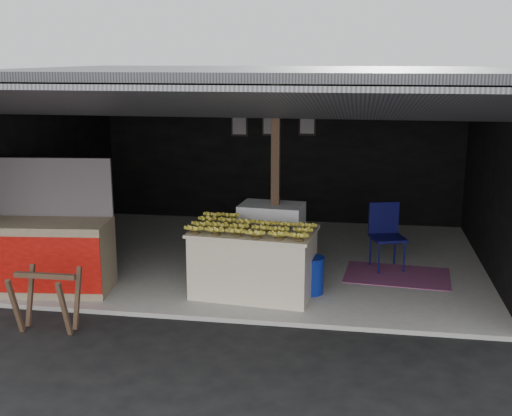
% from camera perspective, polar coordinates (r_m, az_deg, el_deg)
% --- Properties ---
extents(ground, '(80.00, 80.00, 0.00)m').
position_cam_1_polar(ground, '(8.01, -2.32, -10.19)').
color(ground, black).
rests_on(ground, ground).
extents(concrete_slab, '(7.00, 5.00, 0.06)m').
position_cam_1_polar(concrete_slab, '(10.30, 0.48, -4.56)').
color(concrete_slab, gray).
rests_on(concrete_slab, ground).
extents(shophouse, '(7.40, 7.29, 3.02)m').
position_cam_1_polar(shophouse, '(10.18, 0.78, 7.15)').
color(shophouse, black).
rests_on(shophouse, ground).
extents(banana_table, '(1.71, 1.14, 0.89)m').
position_cam_1_polar(banana_table, '(8.63, -0.22, -4.80)').
color(banana_table, silver).
rests_on(banana_table, concrete_slab).
extents(banana_pile, '(1.58, 1.04, 0.18)m').
position_cam_1_polar(banana_pile, '(8.48, -0.22, -1.37)').
color(banana_pile, yellow).
rests_on(banana_pile, banana_table).
extents(white_crate, '(0.97, 0.70, 1.02)m').
position_cam_1_polar(white_crate, '(9.54, 1.40, -2.65)').
color(white_crate, white).
rests_on(white_crate, concrete_slab).
extents(neighbor_stall, '(1.81, 0.97, 1.79)m').
position_cam_1_polar(neighbor_stall, '(9.19, -18.16, -3.81)').
color(neighbor_stall, '#998466').
rests_on(neighbor_stall, concrete_slab).
extents(sawhorse, '(0.75, 0.65, 0.73)m').
position_cam_1_polar(sawhorse, '(7.99, -18.14, -7.37)').
color(sawhorse, brown).
rests_on(sawhorse, ground).
extents(water_barrel, '(0.33, 0.33, 0.48)m').
position_cam_1_polar(water_barrel, '(8.74, 4.96, -6.06)').
color(water_barrel, navy).
rests_on(water_barrel, concrete_slab).
extents(plastic_chair, '(0.59, 0.59, 0.99)m').
position_cam_1_polar(plastic_chair, '(9.85, 11.46, -1.93)').
color(plastic_chair, '#0B0B3C').
rests_on(plastic_chair, concrete_slab).
extents(magenta_rug, '(1.58, 1.13, 0.01)m').
position_cam_1_polar(magenta_rug, '(9.68, 12.43, -5.86)').
color(magenta_rug, '#6C184F').
rests_on(magenta_rug, concrete_slab).
extents(picture_frames, '(1.62, 0.04, 0.46)m').
position_cam_1_polar(picture_frames, '(12.26, 1.45, 7.40)').
color(picture_frames, black).
rests_on(picture_frames, shophouse).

